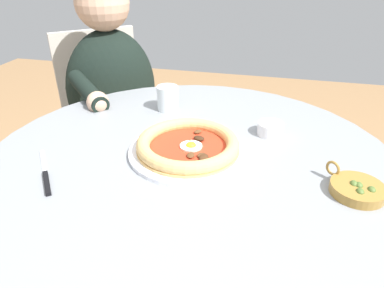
% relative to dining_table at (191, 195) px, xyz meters
% --- Properties ---
extents(dining_table, '(1.01, 1.01, 0.76)m').
position_rel_dining_table_xyz_m(dining_table, '(0.00, 0.00, 0.00)').
color(dining_table, gray).
rests_on(dining_table, ground).
extents(pizza_on_plate, '(0.29, 0.29, 0.04)m').
position_rel_dining_table_xyz_m(pizza_on_plate, '(0.01, 0.01, 0.14)').
color(pizza_on_plate, white).
rests_on(pizza_on_plate, dining_table).
extents(water_glass, '(0.07, 0.07, 0.08)m').
position_rel_dining_table_xyz_m(water_glass, '(0.25, 0.13, 0.16)').
color(water_glass, silver).
rests_on(water_glass, dining_table).
extents(steak_knife, '(0.16, 0.13, 0.01)m').
position_rel_dining_table_xyz_m(steak_knife, '(-0.17, 0.29, 0.13)').
color(steak_knife, silver).
rests_on(steak_knife, dining_table).
extents(ramekin_capers, '(0.07, 0.07, 0.03)m').
position_rel_dining_table_xyz_m(ramekin_capers, '(0.16, -0.18, 0.14)').
color(ramekin_capers, white).
rests_on(ramekin_capers, dining_table).
extents(olive_pan, '(0.11, 0.12, 0.04)m').
position_rel_dining_table_xyz_m(olive_pan, '(-0.07, -0.37, 0.13)').
color(olive_pan, olive).
rests_on(olive_pan, dining_table).
extents(diner_person, '(0.58, 0.44, 1.13)m').
position_rel_dining_table_xyz_m(diner_person, '(0.52, 0.46, -0.13)').
color(diner_person, '#282833').
rests_on(diner_person, ground).
extents(cafe_chair_diner, '(0.58, 0.58, 0.89)m').
position_rel_dining_table_xyz_m(cafe_chair_diner, '(0.63, 0.55, -0.09)').
color(cafe_chair_diner, beige).
rests_on(cafe_chair_diner, ground).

